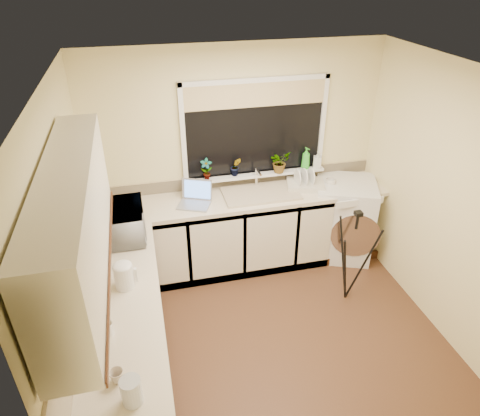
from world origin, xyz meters
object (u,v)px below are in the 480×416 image
dish_rack (305,185)px  soap_bottle_clear (317,160)px  plant_d (280,162)px  washing_machine (342,219)px  tripod (351,257)px  microwave (124,222)px  kettle (124,276)px  cup_left (117,376)px  glass_jug (131,391)px  steel_jar (108,329)px  laptop (195,198)px  cup_back (330,183)px  plant_b (236,167)px  soap_bottle_green (306,158)px  plant_a (206,169)px

dish_rack → soap_bottle_clear: soap_bottle_clear is taller
plant_d → soap_bottle_clear: (0.46, 0.01, -0.03)m
washing_machine → tripod: (-0.28, -0.80, 0.06)m
microwave → kettle: bearing=177.6°
soap_bottle_clear → cup_left: (-2.25, -2.32, -0.21)m
kettle → glass_jug: kettle is taller
dish_rack → tripod: size_ratio=0.39×
steel_jar → laptop: bearing=62.8°
tripod → cup_back: bearing=103.3°
dish_rack → laptop: bearing=-161.4°
kettle → plant_b: size_ratio=0.95×
washing_machine → plant_b: bearing=-171.0°
plant_b → plant_d: 0.50m
dish_rack → microwave: bearing=-149.6°
kettle → dish_rack: kettle is taller
laptop → steel_jar: bearing=-93.4°
plant_d → cup_left: bearing=-127.8°
tripod → steel_jar: tripod is taller
cup_left → plant_b: bearing=61.0°
tripod → soap_bottle_clear: bearing=109.5°
tripod → soap_bottle_green: size_ratio=4.26×
tripod → cup_back: size_ratio=9.23×
dish_rack → soap_bottle_green: bearing=88.5°
dish_rack → plant_b: 0.82m
laptop → microwave: bearing=-123.9°
glass_jug → soap_bottle_clear: soap_bottle_clear is taller
washing_machine → cup_back: bearing=-172.8°
microwave → plant_d: 1.85m
laptop → plant_d: bearing=36.4°
glass_jug → cup_left: bearing=118.1°
cup_back → steel_jar: bearing=-144.7°
tripod → cup_left: 2.61m
soap_bottle_green → cup_left: soap_bottle_green is taller
cup_back → cup_left: 3.15m
tripod → kettle: bearing=-150.4°
plant_a → plant_b: plant_a is taller
plant_a → plant_d: size_ratio=0.98×
soap_bottle_green → soap_bottle_clear: 0.14m
kettle → soap_bottle_clear: size_ratio=1.03×
kettle → glass_jug: bearing=-88.4°
tripod → soap_bottle_green: bearing=116.9°
tripod → glass_jug: size_ratio=5.90×
microwave → plant_b: 1.42m
glass_jug → microwave: size_ratio=0.33×
microwave → plant_b: size_ratio=2.57×
kettle → cup_left: kettle is taller
steel_jar → soap_bottle_green: 2.91m
soap_bottle_clear → dish_rack: bearing=-139.2°
soap_bottle_clear → cup_left: size_ratio=2.15×
plant_d → cup_back: bearing=-20.2°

